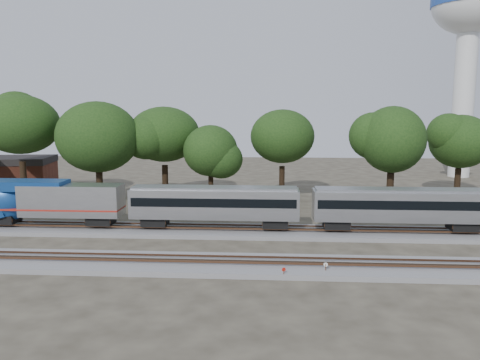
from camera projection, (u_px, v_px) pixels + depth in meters
The scene contains 16 objects.
ground at pixel (207, 251), 39.74m from camera, with size 160.00×160.00×0.00m, color #383328.
track_far at pixel (215, 231), 45.64m from camera, with size 160.00×5.00×0.73m.
track_near at pixel (200, 264), 35.77m from camera, with size 160.00×5.00×0.73m.
train at pixel (401, 205), 44.11m from camera, with size 84.68×2.91×4.29m.
switch_stand_red at pixel (284, 272), 33.04m from camera, with size 0.28×0.10×0.88m.
switch_stand_white at pixel (326, 267), 33.83m from camera, with size 0.31×0.09×0.98m.
switch_lever at pixel (300, 276), 33.40m from camera, with size 0.50×0.30×0.30m, color #512D19.
water_tower at pixel (469, 25), 80.37m from camera, with size 12.83×12.83×35.53m.
brick_building at pixel (14, 174), 68.33m from camera, with size 11.73×9.13×5.13m.
tree_1 at pixel (20, 125), 58.76m from camera, with size 10.25×10.25×14.45m.
tree_2 at pixel (98, 137), 56.79m from camera, with size 8.78×8.78×12.38m.
tree_3 at pixel (164, 134), 60.80m from camera, with size 8.90×8.90×12.55m.
tree_4 at pixel (211, 151), 57.38m from camera, with size 7.06×7.06×9.95m.
tree_5 at pixel (282, 137), 60.92m from camera, with size 8.62×8.62×12.15m.
tree_6 at pixel (392, 140), 54.37m from camera, with size 8.63×8.63×12.17m.
tree_7 at pixel (460, 142), 61.79m from camera, with size 7.89×7.89×11.13m.
Camera 1 is at (5.23, -38.15, 11.92)m, focal length 35.00 mm.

